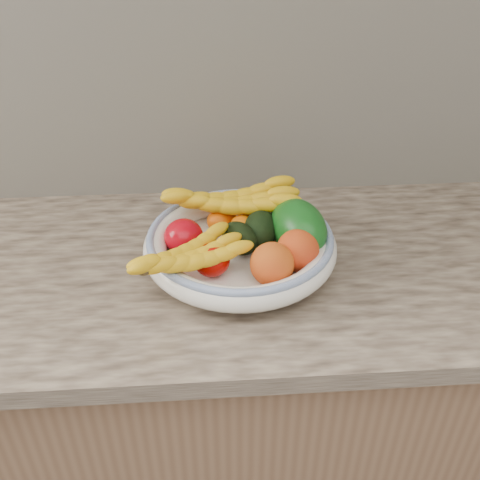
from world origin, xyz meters
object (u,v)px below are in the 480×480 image
fruit_bowl (240,245)px  green_mango (298,228)px  banana_bunch_back (231,204)px  banana_bunch_front (188,260)px

fruit_bowl → green_mango: bearing=6.2°
green_mango → banana_bunch_back: bearing=128.7°
green_mango → banana_bunch_front: (-0.22, -0.10, 0.01)m
green_mango → banana_bunch_front: 0.24m
fruit_bowl → banana_bunch_front: size_ratio=1.55×
banana_bunch_front → green_mango: bearing=-6.9°
fruit_bowl → banana_bunch_front: bearing=-138.5°
green_mango → banana_bunch_front: size_ratio=0.61×
fruit_bowl → banana_bunch_front: (-0.10, -0.09, 0.03)m
fruit_bowl → banana_bunch_front: 0.14m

